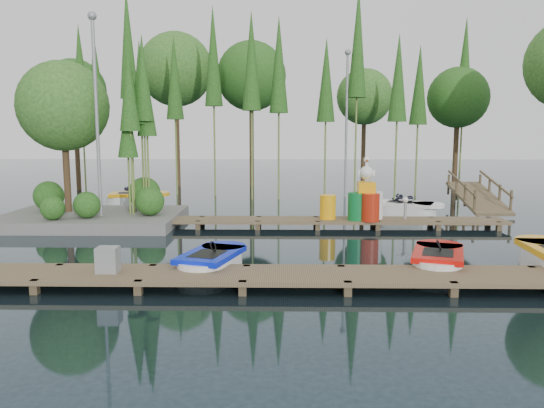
{
  "coord_description": "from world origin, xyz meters",
  "views": [
    {
      "loc": [
        0.8,
        -15.61,
        3.37
      ],
      "look_at": [
        0.5,
        0.5,
        1.1
      ],
      "focal_mm": 35.0,
      "sensor_mm": 36.0,
      "label": 1
    }
  ],
  "objects_px": {
    "island": "(83,135)",
    "boat_blue": "(212,263)",
    "boat_red": "(438,262)",
    "utility_cabinet": "(108,260)",
    "yellow_barrel": "(328,207)",
    "boat_yellow_far": "(136,199)",
    "drum_cluster": "(367,202)"
  },
  "relations": [
    {
      "from": "island",
      "to": "boat_blue",
      "type": "height_order",
      "value": "island"
    },
    {
      "from": "boat_blue",
      "to": "boat_red",
      "type": "bearing_deg",
      "value": 18.86
    },
    {
      "from": "island",
      "to": "boat_red",
      "type": "relative_size",
      "value": 2.5
    },
    {
      "from": "boat_blue",
      "to": "yellow_barrel",
      "type": "distance_m",
      "value": 6.77
    },
    {
      "from": "utility_cabinet",
      "to": "yellow_barrel",
      "type": "height_order",
      "value": "yellow_barrel"
    },
    {
      "from": "boat_blue",
      "to": "boat_red",
      "type": "xyz_separation_m",
      "value": [
        5.39,
        0.21,
        0.0
      ]
    },
    {
      "from": "boat_blue",
      "to": "boat_yellow_far",
      "type": "xyz_separation_m",
      "value": [
        -4.85,
        11.11,
        0.06
      ]
    },
    {
      "from": "island",
      "to": "boat_yellow_far",
      "type": "xyz_separation_m",
      "value": [
        0.6,
        4.4,
        -2.89
      ]
    },
    {
      "from": "island",
      "to": "yellow_barrel",
      "type": "bearing_deg",
      "value": -5.2
    },
    {
      "from": "boat_yellow_far",
      "to": "utility_cabinet",
      "type": "distance_m",
      "value": 12.5
    },
    {
      "from": "boat_red",
      "to": "yellow_barrel",
      "type": "xyz_separation_m",
      "value": [
        -2.14,
        5.71,
        0.48
      ]
    },
    {
      "from": "boat_blue",
      "to": "drum_cluster",
      "type": "bearing_deg",
      "value": 68.3
    },
    {
      "from": "island",
      "to": "boat_blue",
      "type": "distance_m",
      "value": 9.13
    },
    {
      "from": "boat_blue",
      "to": "boat_yellow_far",
      "type": "bearing_deg",
      "value": 130.21
    },
    {
      "from": "boat_red",
      "to": "utility_cabinet",
      "type": "distance_m",
      "value": 7.62
    },
    {
      "from": "boat_yellow_far",
      "to": "yellow_barrel",
      "type": "distance_m",
      "value": 9.63
    },
    {
      "from": "yellow_barrel",
      "to": "drum_cluster",
      "type": "height_order",
      "value": "drum_cluster"
    },
    {
      "from": "utility_cabinet",
      "to": "drum_cluster",
      "type": "bearing_deg",
      "value": 45.72
    },
    {
      "from": "boat_red",
      "to": "utility_cabinet",
      "type": "xyz_separation_m",
      "value": [
        -7.5,
        -1.29,
        0.34
      ]
    },
    {
      "from": "utility_cabinet",
      "to": "boat_red",
      "type": "bearing_deg",
      "value": 9.73
    },
    {
      "from": "utility_cabinet",
      "to": "yellow_barrel",
      "type": "bearing_deg",
      "value": 52.56
    },
    {
      "from": "island",
      "to": "yellow_barrel",
      "type": "distance_m",
      "value": 9.07
    },
    {
      "from": "boat_yellow_far",
      "to": "drum_cluster",
      "type": "height_order",
      "value": "drum_cluster"
    },
    {
      "from": "island",
      "to": "boat_yellow_far",
      "type": "bearing_deg",
      "value": 82.27
    },
    {
      "from": "boat_blue",
      "to": "boat_red",
      "type": "distance_m",
      "value": 5.39
    },
    {
      "from": "island",
      "to": "yellow_barrel",
      "type": "relative_size",
      "value": 8.06
    },
    {
      "from": "utility_cabinet",
      "to": "yellow_barrel",
      "type": "relative_size",
      "value": 0.66
    },
    {
      "from": "boat_blue",
      "to": "boat_yellow_far",
      "type": "relative_size",
      "value": 0.9
    },
    {
      "from": "boat_yellow_far",
      "to": "yellow_barrel",
      "type": "xyz_separation_m",
      "value": [
        8.09,
        -5.19,
        0.43
      ]
    },
    {
      "from": "boat_blue",
      "to": "island",
      "type": "bearing_deg",
      "value": 145.69
    },
    {
      "from": "boat_blue",
      "to": "boat_yellow_far",
      "type": "distance_m",
      "value": 12.12
    },
    {
      "from": "island",
      "to": "boat_yellow_far",
      "type": "distance_m",
      "value": 5.3
    }
  ]
}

